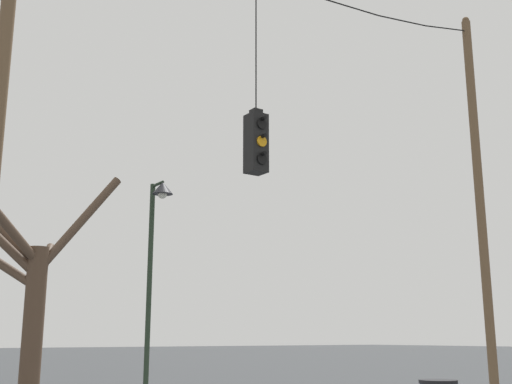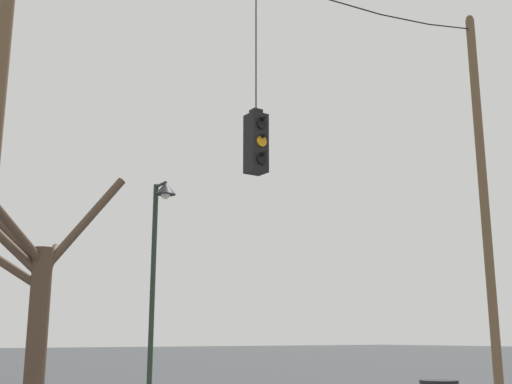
% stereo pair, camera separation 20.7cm
% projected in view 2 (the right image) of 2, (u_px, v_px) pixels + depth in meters
% --- Properties ---
extents(utility_pole_right, '(0.21, 0.21, 9.59)m').
position_uv_depth(utility_pole_right, '(484.00, 202.00, 15.06)').
color(utility_pole_right, brown).
rests_on(utility_pole_right, ground_plane).
extents(traffic_light_near_right_pole, '(0.34, 0.58, 4.02)m').
position_uv_depth(traffic_light_near_right_pole, '(256.00, 142.00, 11.67)').
color(traffic_light_near_right_pole, black).
extents(street_lamp, '(0.48, 0.83, 5.28)m').
position_uv_depth(street_lamp, '(159.00, 240.00, 14.93)').
color(street_lamp, '#233323').
rests_on(street_lamp, ground_plane).
extents(bare_tree, '(4.68, 3.51, 5.81)m').
position_uv_depth(bare_tree, '(28.00, 281.00, 15.52)').
color(bare_tree, brown).
rests_on(bare_tree, ground_plane).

